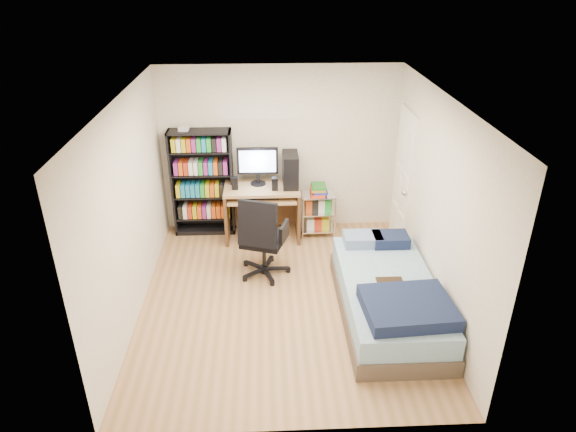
{
  "coord_description": "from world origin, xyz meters",
  "views": [
    {
      "loc": [
        -0.2,
        -5.25,
        3.79
      ],
      "look_at": [
        0.06,
        0.4,
        0.95
      ],
      "focal_mm": 32.0,
      "sensor_mm": 36.0,
      "label": 1
    }
  ],
  "objects_px": {
    "computer_desk": "(269,190)",
    "office_chair": "(263,251)",
    "media_shelf": "(203,182)",
    "bed": "(389,297)"
  },
  "relations": [
    {
      "from": "computer_desk",
      "to": "office_chair",
      "type": "height_order",
      "value": "computer_desk"
    },
    {
      "from": "media_shelf",
      "to": "computer_desk",
      "type": "bearing_deg",
      "value": -9.96
    },
    {
      "from": "computer_desk",
      "to": "office_chair",
      "type": "bearing_deg",
      "value": -95.53
    },
    {
      "from": "computer_desk",
      "to": "bed",
      "type": "relative_size",
      "value": 0.64
    },
    {
      "from": "media_shelf",
      "to": "bed",
      "type": "bearing_deg",
      "value": -43.54
    },
    {
      "from": "media_shelf",
      "to": "office_chair",
      "type": "bearing_deg",
      "value": -55.29
    },
    {
      "from": "office_chair",
      "to": "bed",
      "type": "relative_size",
      "value": 0.53
    },
    {
      "from": "computer_desk",
      "to": "bed",
      "type": "distance_m",
      "value": 2.51
    },
    {
      "from": "office_chair",
      "to": "media_shelf",
      "type": "bearing_deg",
      "value": 142.88
    },
    {
      "from": "media_shelf",
      "to": "computer_desk",
      "type": "distance_m",
      "value": 1.01
    }
  ]
}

